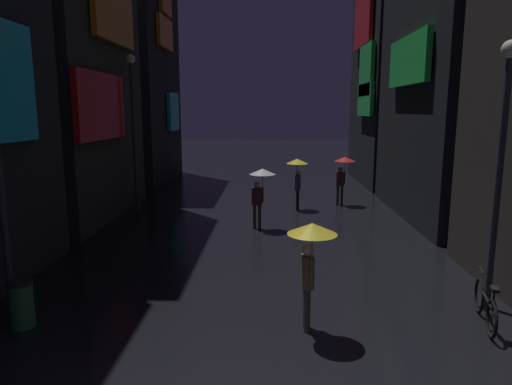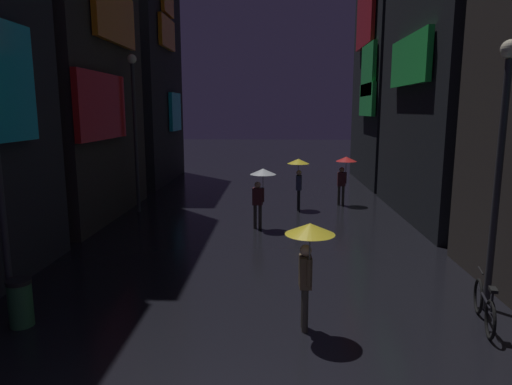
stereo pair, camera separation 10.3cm
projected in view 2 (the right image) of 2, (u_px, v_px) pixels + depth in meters
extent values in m
cube|color=red|center=(102.00, 106.00, 15.51)|extent=(0.20, 4.19, 2.24)
cube|color=orange|center=(115.00, 16.00, 16.69)|extent=(0.20, 4.03, 1.94)
cube|color=black|center=(133.00, 53.00, 25.62)|extent=(4.00, 7.49, 14.48)
cube|color=#19D8F2|center=(175.00, 112.00, 26.87)|extent=(0.20, 2.37, 2.19)
cube|color=orange|center=(167.00, 33.00, 24.70)|extent=(0.20, 3.05, 1.61)
cube|color=#26E54C|center=(410.00, 61.00, 16.32)|extent=(0.20, 4.39, 1.73)
cube|color=black|center=(401.00, 75.00, 25.26)|extent=(4.00, 7.56, 12.06)
cube|color=#26E54C|center=(367.00, 100.00, 23.79)|extent=(0.20, 3.33, 1.67)
cube|color=#26E54C|center=(368.00, 70.00, 23.55)|extent=(0.20, 2.95, 2.62)
cube|color=red|center=(365.00, 19.00, 24.44)|extent=(0.20, 4.16, 2.87)
cylinder|color=#38332D|center=(255.00, 217.00, 15.94)|extent=(0.12, 0.12, 0.85)
cylinder|color=#38332D|center=(260.00, 217.00, 15.90)|extent=(0.12, 0.12, 0.85)
cube|color=#4C1E23|center=(258.00, 196.00, 15.79)|extent=(0.37, 0.27, 0.60)
sphere|color=tan|center=(258.00, 185.00, 15.72)|extent=(0.22, 0.22, 0.22)
cylinder|color=#4C1E23|center=(263.00, 195.00, 15.80)|extent=(0.09, 0.09, 0.50)
cylinder|color=slate|center=(263.00, 185.00, 15.74)|extent=(0.02, 0.02, 0.77)
cone|color=silver|center=(263.00, 171.00, 15.65)|extent=(0.90, 0.90, 0.20)
cylinder|color=#38332D|center=(339.00, 195.00, 19.89)|extent=(0.12, 0.12, 0.85)
cylinder|color=#38332D|center=(343.00, 196.00, 19.87)|extent=(0.12, 0.12, 0.85)
cube|color=#4C1E23|center=(341.00, 179.00, 19.75)|extent=(0.35, 0.23, 0.60)
sphere|color=#9E7051|center=(342.00, 170.00, 19.68)|extent=(0.22, 0.22, 0.22)
cylinder|color=#4C1E23|center=(346.00, 178.00, 19.78)|extent=(0.09, 0.09, 0.50)
cylinder|color=slate|center=(346.00, 170.00, 19.72)|extent=(0.02, 0.02, 0.77)
cone|color=red|center=(346.00, 159.00, 19.63)|extent=(0.90, 0.90, 0.20)
cylinder|color=black|center=(298.00, 200.00, 18.81)|extent=(0.12, 0.12, 0.85)
cylinder|color=black|center=(299.00, 200.00, 18.98)|extent=(0.12, 0.12, 0.85)
cube|color=#333859|center=(299.00, 183.00, 18.76)|extent=(0.26, 0.36, 0.60)
sphere|color=tan|center=(299.00, 173.00, 18.69)|extent=(0.22, 0.22, 0.22)
cylinder|color=#333859|center=(298.00, 181.00, 18.94)|extent=(0.09, 0.09, 0.50)
cylinder|color=slate|center=(298.00, 173.00, 18.88)|extent=(0.02, 0.02, 0.77)
cone|color=yellow|center=(298.00, 161.00, 18.79)|extent=(0.90, 0.90, 0.20)
cylinder|color=#38332D|center=(304.00, 306.00, 8.66)|extent=(0.12, 0.12, 0.85)
cylinder|color=#38332D|center=(305.00, 311.00, 8.48)|extent=(0.12, 0.12, 0.85)
cube|color=brown|center=(305.00, 272.00, 8.44)|extent=(0.23, 0.35, 0.60)
sphere|color=beige|center=(306.00, 250.00, 8.36)|extent=(0.22, 0.22, 0.22)
cylinder|color=brown|center=(309.00, 273.00, 8.25)|extent=(0.09, 0.09, 0.50)
cylinder|color=slate|center=(309.00, 255.00, 8.19)|extent=(0.02, 0.02, 0.77)
cone|color=yellow|center=(310.00, 229.00, 8.11)|extent=(0.90, 0.90, 0.20)
torus|color=black|center=(478.00, 296.00, 9.30)|extent=(0.22, 0.71, 0.72)
torus|color=black|center=(490.00, 320.00, 8.26)|extent=(0.22, 0.71, 0.72)
cylinder|color=black|center=(485.00, 298.00, 8.74)|extent=(0.28, 0.99, 0.05)
cylinder|color=black|center=(492.00, 301.00, 8.19)|extent=(0.04, 0.04, 0.40)
cube|color=black|center=(493.00, 290.00, 8.15)|extent=(0.17, 0.26, 0.06)
cylinder|color=black|center=(481.00, 270.00, 9.20)|extent=(0.13, 0.45, 0.03)
cylinder|color=#2D2D33|center=(136.00, 140.00, 18.14)|extent=(0.14, 0.14, 5.86)
sphere|color=#F9EFCC|center=(132.00, 59.00, 17.59)|extent=(0.36, 0.36, 0.36)
cylinder|color=#2D2D33|center=(1.00, 196.00, 9.22)|extent=(0.14, 0.14, 4.76)
cylinder|color=#2D2D33|center=(497.00, 190.00, 9.12)|extent=(0.14, 0.14, 5.06)
sphere|color=#F9EFCC|center=(510.00, 49.00, 8.64)|extent=(0.36, 0.36, 0.36)
cylinder|color=#265933|center=(21.00, 305.00, 8.73)|extent=(0.44, 0.44, 0.85)
cylinder|color=black|center=(18.00, 282.00, 8.64)|extent=(0.46, 0.46, 0.08)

